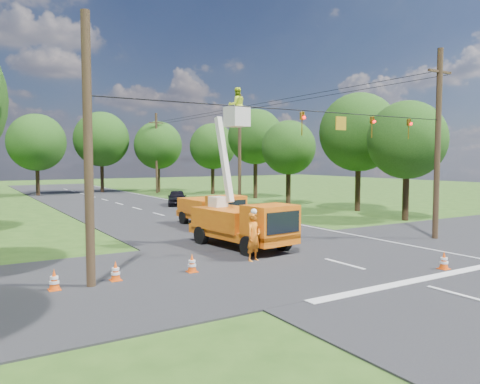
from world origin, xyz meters
TOP-DOWN VIEW (x-y plane):
  - ground at (0.00, 20.00)m, footprint 140.00×140.00m
  - road_main at (0.00, 20.00)m, footprint 12.00×100.00m
  - road_cross at (0.00, 2.00)m, footprint 56.00×10.00m
  - stop_bar at (0.00, -3.20)m, footprint 9.00×0.45m
  - edge_line at (5.60, 20.00)m, footprint 0.12×90.00m
  - bucket_truck at (-1.58, 5.20)m, footprint 2.90×6.15m
  - second_truck at (0.48, 12.27)m, footprint 2.38×5.61m
  - ground_worker at (-2.75, 2.46)m, footprint 0.87×0.70m
  - distant_car at (4.21, 26.06)m, footprint 3.18×4.49m
  - traffic_cone_0 at (2.67, -2.61)m, footprint 0.38×0.38m
  - traffic_cone_1 at (0.45, 8.26)m, footprint 0.38×0.38m
  - traffic_cone_2 at (3.09, 10.32)m, footprint 0.38×0.38m
  - traffic_cone_3 at (-5.79, 2.01)m, footprint 0.38×0.38m
  - traffic_cone_4 at (-8.59, 2.28)m, footprint 0.38×0.38m
  - traffic_cone_5 at (-10.63, 2.14)m, footprint 0.38×0.38m
  - traffic_cone_6 at (3.38, 17.63)m, footprint 0.38×0.38m
  - pole_right_near at (8.50, 2.00)m, footprint 1.80×0.30m
  - pole_right_mid at (8.50, 22.00)m, footprint 1.80×0.30m
  - pole_right_far at (8.50, 42.00)m, footprint 1.80×0.30m
  - pole_left at (-9.50, 2.00)m, footprint 0.30×0.30m
  - signal_span at (2.23, 1.99)m, footprint 18.00×0.29m
  - tree_right_a at (13.50, 8.00)m, footprint 5.40×5.40m
  - tree_right_b at (15.00, 14.00)m, footprint 6.40×6.40m
  - tree_right_c at (13.20, 21.00)m, footprint 5.00×5.00m
  - tree_right_d at (14.80, 29.00)m, footprint 6.00×6.00m
  - tree_right_e at (13.80, 37.00)m, footprint 5.60×5.60m
  - tree_far_a at (-5.00, 45.00)m, footprint 6.60×6.60m
  - tree_far_b at (3.00, 47.00)m, footprint 7.00×7.00m
  - tree_far_c at (9.50, 44.00)m, footprint 6.20×6.20m

SIDE VIEW (x-z plane):
  - ground at x=0.00m, z-range 0.00..0.00m
  - road_main at x=0.00m, z-range -0.03..0.03m
  - road_cross at x=0.00m, z-range -0.04..0.04m
  - stop_bar at x=0.00m, z-range -0.01..0.01m
  - edge_line at x=5.60m, z-range -0.01..0.01m
  - traffic_cone_0 at x=2.67m, z-range 0.00..0.71m
  - traffic_cone_1 at x=0.45m, z-range 0.00..0.71m
  - traffic_cone_2 at x=3.09m, z-range 0.00..0.71m
  - traffic_cone_3 at x=-5.79m, z-range 0.00..0.71m
  - traffic_cone_4 at x=-8.59m, z-range 0.00..0.71m
  - traffic_cone_5 at x=-10.63m, z-range 0.00..0.71m
  - traffic_cone_6 at x=3.38m, z-range 0.00..0.71m
  - distant_car at x=4.21m, z-range 0.00..1.42m
  - ground_worker at x=-2.75m, z-range 0.00..2.06m
  - second_truck at x=0.48m, z-range 0.04..2.11m
  - bucket_truck at x=-1.58m, z-range -2.20..5.46m
  - pole_left at x=-9.50m, z-range 0.00..9.00m
  - pole_right_near at x=8.50m, z-range 0.11..10.11m
  - pole_right_mid at x=8.50m, z-range 0.11..10.11m
  - pole_right_far at x=8.50m, z-range 0.11..10.11m
  - tree_right_c at x=13.20m, z-range 1.40..9.23m
  - tree_right_a at x=13.50m, z-range 1.42..9.70m
  - tree_right_e at x=13.80m, z-range 1.50..10.12m
  - signal_span at x=2.23m, z-range 5.34..6.41m
  - tree_far_c at x=9.50m, z-range 1.47..10.65m
  - tree_far_a at x=-5.00m, z-range 1.44..10.94m
  - tree_right_b at x=15.00m, z-range 1.61..11.26m
  - tree_right_d at x=14.80m, z-range 1.83..11.53m
  - tree_far_b at x=3.00m, z-range 1.65..11.97m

